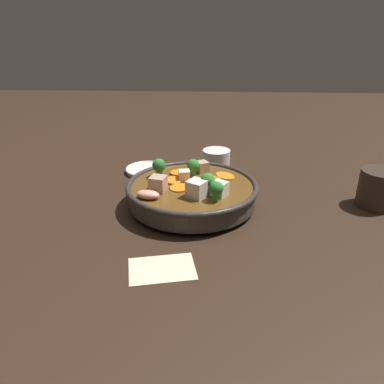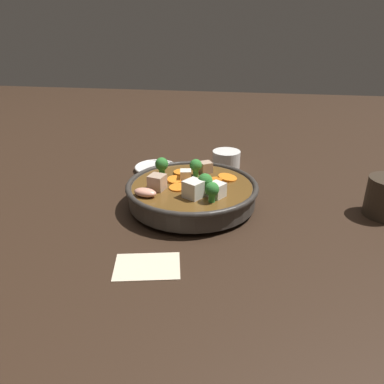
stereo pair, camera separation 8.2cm
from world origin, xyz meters
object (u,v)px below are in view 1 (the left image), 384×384
dark_mug (380,188)px  side_saucer (147,170)px  stirfry_bowl (192,191)px  tea_cup (216,158)px

dark_mug → side_saucer: bearing=162.0°
stirfry_bowl → tea_cup: bearing=77.7°
tea_cup → stirfry_bowl: bearing=-102.3°
tea_cup → side_saucer: bearing=-163.2°
stirfry_bowl → dark_mug: bearing=3.3°
side_saucer → tea_cup: bearing=16.8°
stirfry_bowl → dark_mug: (0.41, 0.02, 0.01)m
side_saucer → dark_mug: 0.58m
side_saucer → tea_cup: 0.20m
tea_cup → dark_mug: dark_mug is taller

